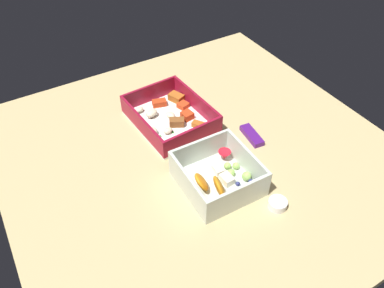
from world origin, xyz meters
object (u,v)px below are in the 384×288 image
pasta_container (171,117)px  paper_cup_liner (278,204)px  fruit_bowl (219,177)px  candy_bar (252,135)px

pasta_container → paper_cup_liner: (32.02, 5.31, -0.74)cm
pasta_container → fruit_bowl: bearing=-6.4°
pasta_container → fruit_bowl: (21.69, -1.09, 0.62)cm
candy_bar → paper_cup_liner: size_ratio=1.98×
pasta_container → candy_bar: size_ratio=2.94×
paper_cup_liner → fruit_bowl: bearing=-148.2°
candy_bar → paper_cup_liner: paper_cup_liner is taller
candy_bar → paper_cup_liner: bearing=-23.1°
fruit_bowl → candy_bar: 16.08cm
candy_bar → pasta_container: bearing=-137.3°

